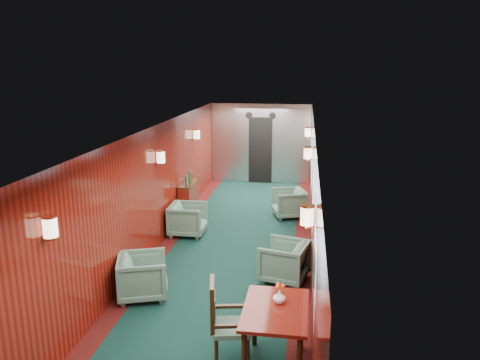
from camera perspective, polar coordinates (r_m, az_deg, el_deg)
The scene contains 12 objects.
room at distance 8.35m, azimuth -1.44°, elevation 0.78°, with size 12.00×12.10×2.40m.
bulkhead at distance 14.19m, azimuth 2.53°, elevation 4.43°, with size 2.98×0.17×2.39m.
windows_right at distance 8.53m, azimuth 8.76°, elevation -0.38°, with size 0.02×8.60×0.80m.
wall_sconces at distance 8.86m, azimuth -0.84°, elevation 2.59°, with size 2.97×7.97×0.25m.
dining_table at distance 5.68m, azimuth 4.33°, elevation -16.44°, with size 0.76×1.08×0.80m.
side_chair at distance 5.85m, azimuth -2.08°, elevation -16.52°, with size 0.55×0.57×1.06m.
credenza at distance 11.10m, azimuth -6.28°, elevation -2.37°, with size 0.30×0.94×1.12m.
flower_vase at distance 5.69m, azimuth 4.80°, elevation -14.00°, with size 0.15×0.15×0.15m, color white.
armchair_left_near at distance 7.55m, azimuth -11.76°, elevation -11.41°, with size 0.73×0.75×0.68m, color #1F4A3B.
armchair_left_far at distance 9.99m, azimuth -6.37°, elevation -4.79°, with size 0.72×0.74×0.68m, color #1F4A3B.
armchair_right_near at distance 7.96m, azimuth 5.37°, elevation -9.82°, with size 0.72×0.74×0.68m, color #1F4A3B.
armchair_right_far at distance 11.13m, azimuth 5.98°, elevation -2.83°, with size 0.71×0.73×0.67m, color #1F4A3B.
Camera 1 is at (1.35, -8.01, 3.55)m, focal length 35.00 mm.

